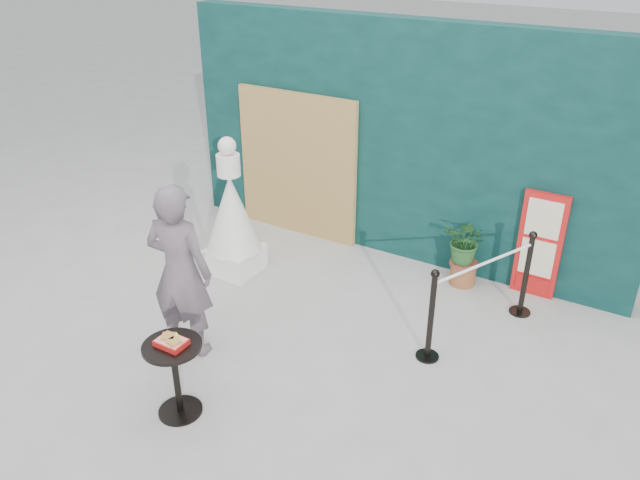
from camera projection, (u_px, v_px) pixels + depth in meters
The scene contains 10 objects.
ground at pixel (257, 379), 6.08m from camera, with size 60.00×60.00×0.00m, color #ADAAA5.
back_wall at pixel (400, 143), 7.79m from camera, with size 6.00×0.30×3.00m, color #092828.
bamboo_fence at pixel (297, 165), 8.50m from camera, with size 1.80×0.08×2.00m, color tan.
woman at pixel (180, 272), 6.10m from camera, with size 0.67×0.44×1.85m, color #645560.
menu_board at pixel (539, 245), 7.17m from camera, with size 0.50×0.07×1.30m.
statue at pixel (232, 219), 7.64m from camera, with size 0.69×0.69×1.77m.
cafe_table at pixel (175, 368), 5.46m from camera, with size 0.52×0.52×0.75m.
food_basket at pixel (172, 341), 5.33m from camera, with size 0.26×0.19×0.11m.
planter at pixel (466, 247), 7.45m from camera, with size 0.51×0.44×0.87m.
stanchion_barrier at pixel (481, 295), 6.53m from camera, with size 0.84×1.54×1.03m.
Camera 1 is at (2.97, -3.78, 4.02)m, focal length 35.00 mm.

